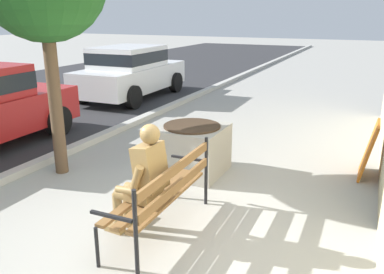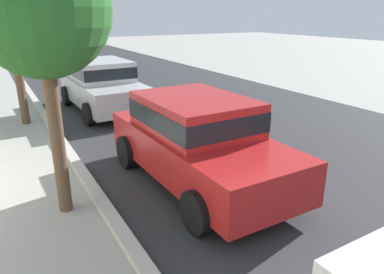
{
  "view_description": "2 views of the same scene",
  "coord_description": "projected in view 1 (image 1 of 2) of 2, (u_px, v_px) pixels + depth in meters",
  "views": [
    {
      "loc": [
        -3.37,
        -2.1,
        2.48
      ],
      "look_at": [
        2.14,
        0.44,
        0.6
      ],
      "focal_mm": 37.23,
      "sensor_mm": 36.0,
      "label": 1
    },
    {
      "loc": [
        6.58,
        1.65,
        2.93
      ],
      "look_at": [
        1.22,
        4.68,
        0.8
      ],
      "focal_mm": 33.69,
      "sensor_mm": 36.0,
      "label": 2
    }
  ],
  "objects": [
    {
      "name": "ground_plane",
      "position": [
        148.0,
        243.0,
        4.5
      ],
      "size": [
        80.0,
        80.0,
        0.0
      ],
      "primitive_type": "plane",
      "color": "#9E9B93"
    },
    {
      "name": "park_bench",
      "position": [
        164.0,
        190.0,
        4.57
      ],
      "size": [
        1.81,
        0.55,
        0.95
      ],
      "color": "brown",
      "rests_on": "ground"
    },
    {
      "name": "bronze_statue_seated",
      "position": [
        141.0,
        182.0,
        4.49
      ],
      "size": [
        0.67,
        0.77,
        1.37
      ],
      "color": "olive",
      "rests_on": "ground"
    },
    {
      "name": "concrete_planter",
      "position": [
        192.0,
        149.0,
        6.41
      ],
      "size": [
        1.01,
        1.01,
        0.8
      ],
      "color": "gray",
      "rests_on": "ground"
    },
    {
      "name": "parked_car_white",
      "position": [
        130.0,
        70.0,
        12.08
      ],
      "size": [
        4.14,
        2.0,
        1.56
      ],
      "color": "silver",
      "rests_on": "ground"
    },
    {
      "name": "leaning_signboard",
      "position": [
        369.0,
        150.0,
        6.22
      ],
      "size": [
        0.7,
        0.23,
        0.89
      ],
      "primitive_type": "cube",
      "rotation": [
        0.21,
        0.0,
        0.0
      ],
      "color": "#C6661E",
      "rests_on": "ground"
    }
  ]
}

